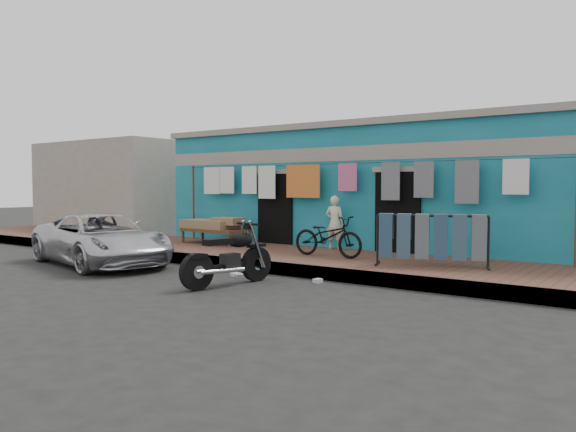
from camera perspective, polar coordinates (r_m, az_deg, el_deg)
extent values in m
plane|color=black|center=(10.10, -6.69, -7.01)|extent=(80.00, 80.00, 0.00)
cube|color=brown|center=(12.44, 2.70, -4.52)|extent=(28.00, 3.00, 0.25)
cube|color=gray|center=(11.26, -1.34, -5.31)|extent=(28.00, 0.10, 0.25)
cube|color=#176C80|center=(15.83, 10.64, 2.40)|extent=(12.00, 5.00, 3.20)
cube|color=#9E9384|center=(13.69, 6.31, 6.32)|extent=(12.00, 0.14, 0.35)
cube|color=#9E9384|center=(15.91, 10.70, 8.46)|extent=(12.20, 5.20, 0.16)
cube|color=black|center=(14.82, -1.30, 0.28)|extent=(1.10, 0.10, 2.10)
cube|color=black|center=(13.02, 11.09, -0.15)|extent=(1.10, 0.10, 2.10)
cube|color=#9E9384|center=(22.79, -15.29, 2.76)|extent=(6.00, 5.00, 3.40)
cylinder|color=brown|center=(16.49, -9.58, 1.38)|extent=(0.06, 0.06, 2.10)
cylinder|color=black|center=(13.41, 5.65, 5.32)|extent=(10.00, 0.01, 0.01)
cube|color=silver|center=(15.97, -7.74, 3.59)|extent=(0.60, 0.02, 0.75)
cube|color=silver|center=(15.58, -6.21, 3.65)|extent=(0.50, 0.02, 0.73)
cube|color=silver|center=(15.06, -3.96, 3.67)|extent=(0.50, 0.02, 0.74)
cube|color=silver|center=(14.69, -2.16, 3.45)|extent=(0.55, 0.02, 0.86)
cube|color=#CC4C26|center=(14.02, 1.52, 3.55)|extent=(1.00, 0.02, 0.82)
cube|color=#C35784|center=(13.34, 6.07, 3.94)|extent=(0.50, 0.02, 0.65)
cube|color=slate|center=(12.83, 10.37, 3.49)|extent=(0.45, 0.02, 0.85)
cube|color=slate|center=(12.51, 13.63, 3.62)|extent=(0.45, 0.02, 0.79)
cube|color=slate|center=(12.19, 17.71, 3.32)|extent=(0.50, 0.02, 0.90)
cube|color=silver|center=(11.93, 22.13, 3.72)|extent=(0.50, 0.02, 0.70)
imported|color=silver|center=(13.23, -18.47, -2.18)|extent=(4.54, 2.82, 1.19)
imported|color=beige|center=(13.48, 4.77, -0.66)|extent=(0.50, 0.36, 1.29)
imported|color=black|center=(12.03, 4.08, -1.61)|extent=(1.67, 0.62, 1.07)
cube|color=silver|center=(10.90, -4.85, -6.08)|extent=(0.20, 0.19, 0.07)
cube|color=silver|center=(10.29, 3.03, -6.60)|extent=(0.15, 0.18, 0.08)
cube|color=silver|center=(11.06, -5.34, -5.95)|extent=(0.17, 0.20, 0.07)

